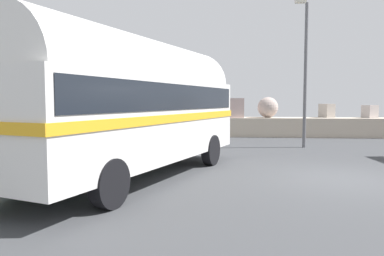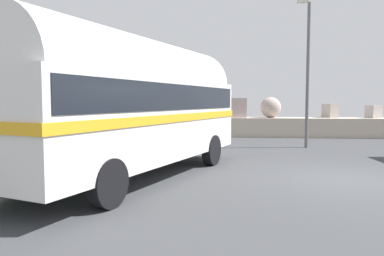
# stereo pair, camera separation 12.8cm
# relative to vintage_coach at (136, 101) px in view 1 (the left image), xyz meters

# --- Properties ---
(ground) EXTENTS (32.00, 26.00, 0.02)m
(ground) POSITION_rel_vintage_coach_xyz_m (5.39, 0.33, -2.04)
(ground) COLOR #3C3E41
(breakwater) EXTENTS (31.36, 2.13, 2.48)m
(breakwater) POSITION_rel_vintage_coach_xyz_m (5.38, 12.14, -1.31)
(breakwater) COLOR #BBAD9A
(breakwater) RESTS_ON ground
(vintage_coach) EXTENTS (5.10, 8.89, 3.70)m
(vintage_coach) POSITION_rel_vintage_coach_xyz_m (0.00, 0.00, 0.00)
(vintage_coach) COLOR black
(vintage_coach) RESTS_ON ground
(lamp_post) EXTENTS (0.70, 0.89, 6.27)m
(lamp_post) POSITION_rel_vintage_coach_xyz_m (5.75, 6.85, 1.49)
(lamp_post) COLOR #5B5B60
(lamp_post) RESTS_ON ground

